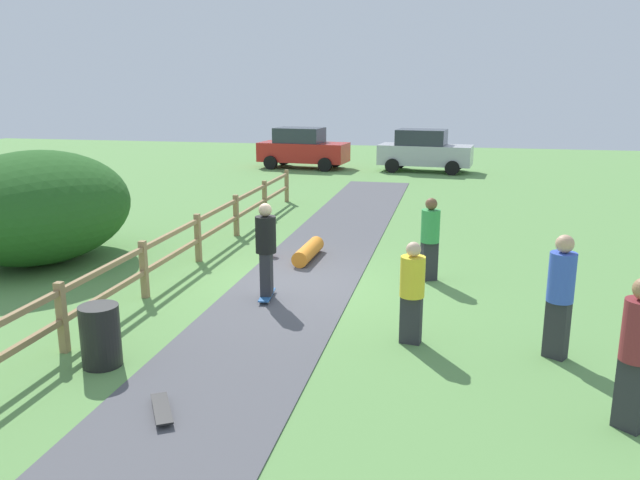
{
  "coord_description": "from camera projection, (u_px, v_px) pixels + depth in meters",
  "views": [
    {
      "loc": [
        3.02,
        -11.71,
        3.92
      ],
      "look_at": [
        0.53,
        -0.11,
        1.0
      ],
      "focal_mm": 35.52,
      "sensor_mm": 36.0,
      "label": 1
    }
  ],
  "objects": [
    {
      "name": "skateboard_loose",
      "position": [
        162.0,
        409.0,
        7.69
      ],
      "size": [
        0.59,
        0.79,
        0.08
      ],
      "color": "black",
      "rests_on": "asphalt_path"
    },
    {
      "name": "parked_car_silver",
      "position": [
        424.0,
        151.0,
        29.07
      ],
      "size": [
        4.36,
        2.34,
        1.92
      ],
      "color": "#B7B7BC",
      "rests_on": "ground_plane"
    },
    {
      "name": "bush_large",
      "position": [
        38.0,
        207.0,
        14.19
      ],
      "size": [
        3.84,
        4.61,
        2.51
      ],
      "primitive_type": "ellipsoid",
      "color": "#23561E",
      "rests_on": "ground_plane"
    },
    {
      "name": "asphalt_path",
      "position": [
        296.0,
        285.0,
        12.67
      ],
      "size": [
        2.4,
        28.0,
        0.02
      ],
      "primitive_type": "cube",
      "color": "#515156",
      "rests_on": "ground_plane"
    },
    {
      "name": "parked_car_red",
      "position": [
        302.0,
        148.0,
        30.24
      ],
      "size": [
        4.35,
        2.31,
        1.92
      ],
      "color": "red",
      "rests_on": "ground_plane"
    },
    {
      "name": "ground_plane",
      "position": [
        296.0,
        286.0,
        12.67
      ],
      "size": [
        60.0,
        60.0,
        0.0
      ],
      "primitive_type": "plane",
      "color": "#60934C"
    },
    {
      "name": "bystander_yellow",
      "position": [
        412.0,
        288.0,
        9.68
      ],
      "size": [
        0.43,
        0.43,
        1.62
      ],
      "color": "#2D2D33",
      "rests_on": "ground_plane"
    },
    {
      "name": "bystander_maroon",
      "position": [
        637.0,
        347.0,
        7.17
      ],
      "size": [
        0.54,
        0.54,
        1.85
      ],
      "color": "#2D2D33",
      "rests_on": "ground_plane"
    },
    {
      "name": "wooden_fence",
      "position": [
        173.0,
        247.0,
        13.04
      ],
      "size": [
        0.12,
        18.12,
        1.1
      ],
      "color": "#997A51",
      "rests_on": "ground_plane"
    },
    {
      "name": "skater_riding",
      "position": [
        266.0,
        246.0,
        11.61
      ],
      "size": [
        0.42,
        0.82,
        1.82
      ],
      "color": "#265999",
      "rests_on": "asphalt_path"
    },
    {
      "name": "bystander_green",
      "position": [
        430.0,
        235.0,
        12.83
      ],
      "size": [
        0.5,
        0.5,
        1.71
      ],
      "color": "#2D2D33",
      "rests_on": "ground_plane"
    },
    {
      "name": "skater_fallen",
      "position": [
        305.0,
        251.0,
        14.51
      ],
      "size": [
        1.23,
        1.57,
        0.36
      ],
      "color": "orange",
      "rests_on": "asphalt_path"
    },
    {
      "name": "trash_bin",
      "position": [
        101.0,
        336.0,
        8.99
      ],
      "size": [
        0.56,
        0.56,
        0.9
      ],
      "primitive_type": "cylinder",
      "color": "black",
      "rests_on": "ground_plane"
    },
    {
      "name": "bystander_blue",
      "position": [
        560.0,
        291.0,
        9.11
      ],
      "size": [
        0.52,
        0.52,
        1.86
      ],
      "color": "#2D2D33",
      "rests_on": "ground_plane"
    }
  ]
}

